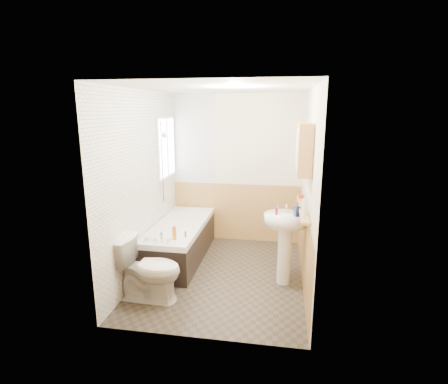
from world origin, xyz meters
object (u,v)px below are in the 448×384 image
Objects in this scene: pine_shelf at (303,208)px; medicine_cabinet at (304,149)px; bathtub at (180,240)px; toilet at (149,269)px; sink at (285,234)px.

pine_shelf is 0.76m from medicine_cabinet.
toilet reaches higher than bathtub.
sink is 1.64× the size of medicine_cabinet.
bathtub is 2.01m from pine_shelf.
bathtub is at bearing 161.86° from pine_shelf.
bathtub is at bearing 158.79° from medicine_cabinet.
pine_shelf is (0.20, -0.04, 0.37)m from sink.
medicine_cabinet reaches higher than bathtub.
bathtub is 2.79× the size of medicine_cabinet.
pine_shelf is (1.80, 0.63, 0.66)m from toilet.
toilet is at bearing -160.59° from pine_shelf.
bathtub is 2.40m from medicine_cabinet.
toilet is 1.21× the size of medicine_cabinet.
bathtub is 1.70m from sink.
sink reaches higher than bathtub.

